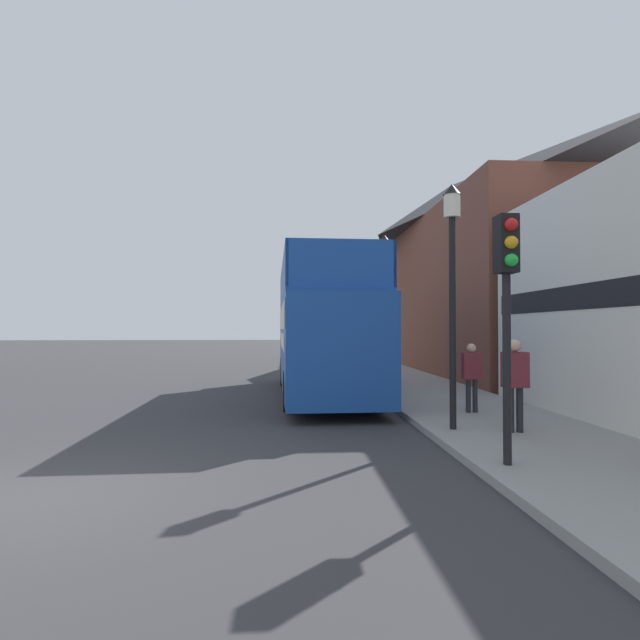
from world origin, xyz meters
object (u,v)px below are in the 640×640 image
Objects in this scene: parked_car_ahead_of_bus at (321,359)px; lamp_post_third at (355,303)px; tour_bus at (322,336)px; pedestrian_second at (515,376)px; pedestrian_third at (472,371)px; lamp_post_nearest at (452,260)px; traffic_signal at (507,281)px; lamp_post_second at (385,283)px.

lamp_post_third is (1.69, 0.75, 2.68)m from parked_car_ahead_of_bus.
tour_bus is at bearing -90.60° from parked_car_ahead_of_bus.
tour_bus is 2.08× the size of lamp_post_third.
pedestrian_third is (0.01, 2.29, -0.08)m from pedestrian_second.
lamp_post_nearest is (2.17, -6.08, 1.58)m from tour_bus.
pedestrian_third is 4.95m from traffic_signal.
pedestrian_second reaches higher than parked_car_ahead_of_bus.
tour_bus is 1.87× the size of lamp_post_second.
tour_bus reaches higher than traffic_signal.
lamp_post_nearest is at bearing -71.99° from tour_bus.
lamp_post_second reaches higher than tour_bus.
lamp_post_nearest reaches higher than parked_car_ahead_of_bus.
lamp_post_nearest reaches higher than tour_bus.
traffic_signal is 17.30m from lamp_post_third.
lamp_post_nearest is (-1.09, -1.90, 2.35)m from pedestrian_third.
tour_bus is at bearing -104.24° from lamp_post_third.
lamp_post_second is at bearing 27.56° from tour_bus.
tour_bus is 6.03× the size of pedestrian_third.
lamp_post_nearest is at bearing 88.58° from traffic_signal.
traffic_signal is 9.99m from lamp_post_second.
traffic_signal is at bearing -91.42° from lamp_post_nearest.
traffic_signal is at bearing -90.83° from lamp_post_second.
lamp_post_nearest is (0.06, 2.61, 0.67)m from traffic_signal.
traffic_signal is 0.77× the size of lamp_post_third.
pedestrian_third is 6.11m from lamp_post_second.
tour_bus reaches higher than pedestrian_second.
traffic_signal is (2.11, -8.69, 0.90)m from tour_bus.
pedestrian_third is at bearing 75.66° from traffic_signal.
lamp_post_third reaches higher than parked_car_ahead_of_bus.
traffic_signal is at bearing -81.45° from parked_car_ahead_of_bus.
tour_bus is 6.65m from lamp_post_nearest.
tour_bus is at bearing -150.82° from lamp_post_second.
lamp_post_nearest reaches higher than lamp_post_third.
lamp_post_third is at bearing 94.81° from pedestrian_third.
lamp_post_second reaches higher than pedestrian_second.
traffic_signal is at bearing -104.34° from pedestrian_third.
pedestrian_second is (2.76, -14.32, 0.50)m from parked_car_ahead_of_bus.
tour_bus is at bearing 103.61° from traffic_signal.
tour_bus is at bearing 109.63° from lamp_post_nearest.
pedestrian_third reaches higher than parked_car_ahead_of_bus.
lamp_post_second is (1.76, -6.59, 2.99)m from parked_car_ahead_of_bus.
lamp_post_third reaches higher than tour_bus.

